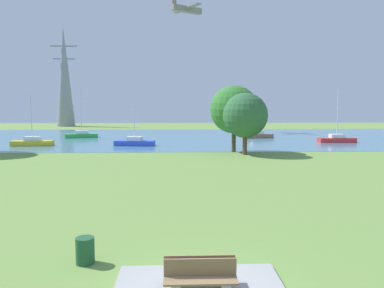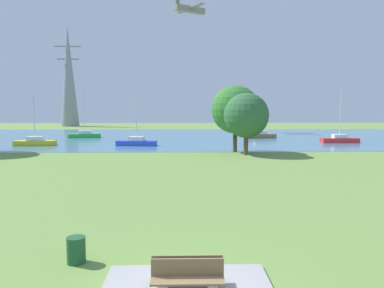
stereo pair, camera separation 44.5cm
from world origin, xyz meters
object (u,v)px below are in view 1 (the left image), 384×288
at_px(litter_bin, 85,251).
at_px(electricity_pylon, 65,76).
at_px(bench_facing_water, 199,272).
at_px(tree_west_near, 234,110).
at_px(tree_west_far, 245,115).
at_px(bench_facing_inland, 201,282).
at_px(sailboat_green, 82,135).
at_px(sailboat_blue, 135,142).
at_px(light_aircraft, 186,9).
at_px(sailboat_red, 337,139).
at_px(sailboat_yellow, 32,142).
at_px(sailboat_brown, 257,135).

height_order(litter_bin, electricity_pylon, electricity_pylon).
relative_size(bench_facing_water, tree_west_near, 0.26).
bearing_deg(bench_facing_water, tree_west_far, 77.55).
relative_size(tree_west_far, electricity_pylon, 0.25).
distance_m(bench_facing_inland, sailboat_green, 51.72).
xyz_separation_m(sailboat_blue, electricity_pylon, (-21.95, 47.45, 11.54)).
bearing_deg(light_aircraft, electricity_pylon, 146.10).
bearing_deg(tree_west_far, sailboat_red, 40.19).
xyz_separation_m(litter_bin, sailboat_yellow, (-14.80, 35.24, 0.05)).
xyz_separation_m(bench_facing_inland, litter_bin, (-3.35, 2.33, -0.07)).
bearing_deg(bench_facing_water, electricity_pylon, 108.24).
bearing_deg(sailboat_green, sailboat_red, -14.31).
distance_m(litter_bin, tree_west_far, 27.71).
bearing_deg(electricity_pylon, bench_facing_inland, -71.86).
bearing_deg(light_aircraft, litter_bin, -94.16).
bearing_deg(bench_facing_water, tree_west_near, 79.90).
height_order(litter_bin, sailboat_yellow, sailboat_yellow).
bearing_deg(tree_west_far, light_aircraft, 97.50).
relative_size(tree_west_near, light_aircraft, 0.90).
height_order(litter_bin, sailboat_green, sailboat_green).
bearing_deg(litter_bin, light_aircraft, 85.84).
distance_m(sailboat_green, sailboat_blue, 15.49).
height_order(sailboat_brown, sailboat_yellow, sailboat_yellow).
xyz_separation_m(bench_facing_inland, tree_west_far, (6.09, 28.15, 3.40)).
bearing_deg(electricity_pylon, bench_facing_water, -71.76).
distance_m(bench_facing_water, tree_west_near, 30.80).
height_order(sailboat_green, sailboat_yellow, sailboat_green).
relative_size(bench_facing_water, sailboat_brown, 0.31).
bearing_deg(sailboat_green, light_aircraft, 43.79).
bearing_deg(bench_facing_water, sailboat_brown, 76.36).
distance_m(litter_bin, sailboat_blue, 34.90).
relative_size(sailboat_brown, sailboat_red, 0.83).
bearing_deg(sailboat_brown, sailboat_blue, -147.89).
bearing_deg(sailboat_yellow, litter_bin, -67.22).
bearing_deg(electricity_pylon, sailboat_yellow, -78.51).
relative_size(sailboat_brown, light_aircraft, 0.75).
bearing_deg(sailboat_green, bench_facing_water, -72.75).
height_order(litter_bin, tree_west_near, tree_west_near).
bearing_deg(sailboat_blue, tree_west_near, -30.44).
height_order(sailboat_red, tree_west_far, sailboat_red).
bearing_deg(tree_west_near, light_aircraft, 96.83).
distance_m(bench_facing_water, bench_facing_inland, 0.54).
xyz_separation_m(bench_facing_inland, light_aircraft, (1.22, 65.16, 22.70)).
xyz_separation_m(bench_facing_water, tree_west_far, (6.09, 27.61, 3.40)).
height_order(bench_facing_water, sailboat_yellow, sailboat_yellow).
xyz_separation_m(litter_bin, sailboat_green, (-11.84, 47.11, 0.07)).
height_order(bench_facing_water, tree_west_far, tree_west_far).
bearing_deg(tree_west_near, tree_west_far, -73.34).
relative_size(litter_bin, tree_west_near, 0.12).
relative_size(electricity_pylon, light_aircraft, 3.10).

